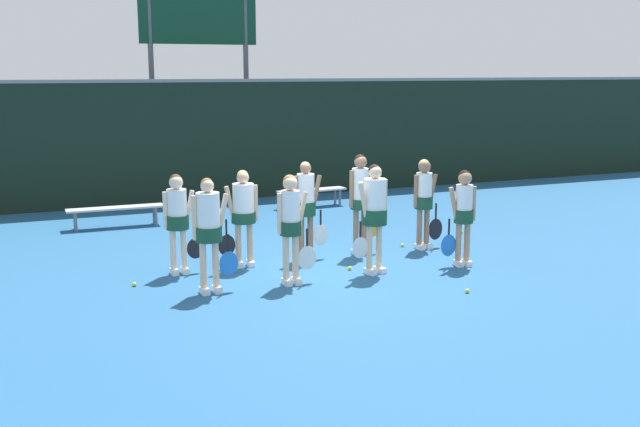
% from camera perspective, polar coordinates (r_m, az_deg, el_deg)
% --- Properties ---
extents(ground_plane, '(140.00, 140.00, 0.00)m').
position_cam_1_polar(ground_plane, '(12.56, 0.19, -4.22)').
color(ground_plane, '#235684').
extents(fence_windscreen, '(60.00, 0.08, 3.05)m').
position_cam_1_polar(fence_windscreen, '(19.06, -8.30, 5.56)').
color(fence_windscreen, black).
rests_on(fence_windscreen, ground_plane).
extents(scoreboard, '(3.10, 0.15, 5.69)m').
position_cam_1_polar(scoreboard, '(20.38, -9.23, 13.76)').
color(scoreboard, '#515156').
rests_on(scoreboard, ground_plane).
extents(bench_courtside, '(2.01, 0.39, 0.43)m').
position_cam_1_polar(bench_courtside, '(16.35, -15.32, 0.28)').
color(bench_courtside, '#B2B2B7').
rests_on(bench_courtside, ground_plane).
extents(bench_far, '(1.74, 0.48, 0.43)m').
position_cam_1_polar(bench_far, '(18.10, -0.63, 1.66)').
color(bench_far, '#B2B2B7').
rests_on(bench_far, ground_plane).
extents(player_0, '(0.68, 0.40, 1.73)m').
position_cam_1_polar(player_0, '(11.12, -8.47, -0.91)').
color(player_0, beige).
rests_on(player_0, ground_plane).
extents(player_1, '(0.63, 0.33, 1.71)m').
position_cam_1_polar(player_1, '(11.46, -2.23, -0.51)').
color(player_1, beige).
rests_on(player_1, ground_plane).
extents(player_2, '(0.67, 0.41, 1.79)m').
position_cam_1_polar(player_2, '(12.09, 4.16, 0.36)').
color(player_2, beige).
rests_on(player_2, ground_plane).
extents(player_3, '(0.61, 0.34, 1.63)m').
position_cam_1_polar(player_3, '(12.79, 10.87, 0.27)').
color(player_3, tan).
rests_on(player_3, ground_plane).
extents(player_4, '(0.65, 0.37, 1.64)m').
position_cam_1_polar(player_4, '(12.28, -10.80, -0.13)').
color(player_4, beige).
rests_on(player_4, ground_plane).
extents(player_5, '(0.69, 0.41, 1.64)m').
position_cam_1_polar(player_5, '(12.58, -5.89, 0.29)').
color(player_5, tan).
rests_on(player_5, ground_plane).
extents(player_6, '(0.62, 0.34, 1.72)m').
position_cam_1_polar(player_6, '(12.98, -1.06, 0.81)').
color(player_6, '#8C664C').
rests_on(player_6, ground_plane).
extents(player_7, '(0.63, 0.35, 1.81)m').
position_cam_1_polar(player_7, '(13.34, 3.11, 1.43)').
color(player_7, '#8C664C').
rests_on(player_7, ground_plane).
extents(player_8, '(0.63, 0.34, 1.67)m').
position_cam_1_polar(player_8, '(13.90, 7.94, 1.30)').
color(player_8, '#8C664C').
rests_on(player_8, ground_plane).
extents(tennis_ball_0, '(0.06, 0.06, 0.06)m').
position_cam_1_polar(tennis_ball_0, '(12.48, 2.28, -4.18)').
color(tennis_ball_0, '#CCE033').
rests_on(tennis_ball_0, ground_plane).
extents(tennis_ball_1, '(0.07, 0.07, 0.07)m').
position_cam_1_polar(tennis_ball_1, '(11.43, 11.16, -5.80)').
color(tennis_ball_1, '#CCE033').
rests_on(tennis_ball_1, ground_plane).
extents(tennis_ball_2, '(0.07, 0.07, 0.07)m').
position_cam_1_polar(tennis_ball_2, '(11.90, -13.97, -5.25)').
color(tennis_ball_2, '#CCE033').
rests_on(tennis_ball_2, ground_plane).
extents(tennis_ball_3, '(0.07, 0.07, 0.07)m').
position_cam_1_polar(tennis_ball_3, '(14.16, 6.30, -2.41)').
color(tennis_ball_3, '#CCE033').
rests_on(tennis_ball_3, ground_plane).
extents(tennis_ball_4, '(0.07, 0.07, 0.07)m').
position_cam_1_polar(tennis_ball_4, '(15.48, 10.71, -1.38)').
color(tennis_ball_4, '#CCE033').
rests_on(tennis_ball_4, ground_plane).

